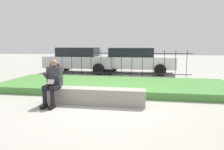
% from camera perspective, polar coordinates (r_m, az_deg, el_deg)
% --- Properties ---
extents(ground_plane, '(60.00, 60.00, 0.00)m').
position_cam_1_polar(ground_plane, '(6.17, -3.03, -7.64)').
color(ground_plane, '#A8A399').
extents(stone_bench, '(2.80, 0.48, 0.45)m').
position_cam_1_polar(stone_bench, '(6.16, -4.45, -5.76)').
color(stone_bench, gray).
rests_on(stone_bench, ground_plane).
extents(person_seated_reader, '(0.42, 0.73, 1.25)m').
position_cam_1_polar(person_seated_reader, '(6.18, -15.15, -1.41)').
color(person_seated_reader, black).
rests_on(person_seated_reader, ground_plane).
extents(grass_berm, '(8.52, 3.14, 0.24)m').
position_cam_1_polar(grass_berm, '(8.32, 0.43, -2.71)').
color(grass_berm, '#4C893D').
rests_on(grass_berm, ground_plane).
extents(iron_fence, '(6.52, 0.03, 1.42)m').
position_cam_1_polar(iron_fence, '(10.50, 2.48, 2.94)').
color(iron_fence, black).
rests_on(iron_fence, ground_plane).
extents(car_parked_center, '(4.55, 1.99, 1.47)m').
position_cam_1_polar(car_parked_center, '(12.70, 5.81, 3.95)').
color(car_parked_center, silver).
rests_on(car_parked_center, ground_plane).
extents(car_parked_left, '(4.11, 1.94, 1.49)m').
position_cam_1_polar(car_parked_left, '(13.14, -8.25, 4.06)').
color(car_parked_left, '#B7B7BC').
rests_on(car_parked_left, ground_plane).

